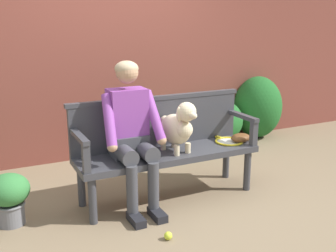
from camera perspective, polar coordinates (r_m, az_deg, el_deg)
The scene contains 15 objects.
ground_plane at distance 4.02m, azimuth 0.00°, elevation -10.01°, with size 40.00×40.00×0.00m, color #7A664C.
brick_garden_fence at distance 5.19m, azimuth -8.06°, elevation 8.81°, with size 8.00×0.30×2.31m, color brown.
hedge_bush_mid_left at distance 6.03m, azimuth 12.55°, elevation 2.63°, with size 0.70×0.69×0.90m, color #1E5B23.
hedge_bush_mid_right at distance 5.59m, azimuth 6.47°, elevation 0.61°, with size 0.86×0.67×0.64m, color #1E5B23.
hedge_bush_far_left at distance 5.14m, azimuth -2.41°, elevation -1.05°, with size 1.01×0.72×0.56m, color #337538.
garden_bench at distance 3.87m, azimuth 0.00°, elevation -4.46°, with size 1.77×0.50×0.47m.
bench_backrest at distance 3.97m, azimuth -1.40°, elevation 0.79°, with size 1.81×0.06×0.50m.
bench_armrest_left_end at distance 3.43m, azimuth -12.09°, elevation -2.72°, with size 0.06×0.50×0.28m.
bench_armrest_right_end at distance 4.15m, azimuth 11.06°, elevation 0.39°, with size 0.06×0.50×0.28m.
person_seated at distance 3.61m, azimuth -5.26°, elevation -0.44°, with size 0.56×0.65×1.34m.
dog_on_bench at distance 3.75m, azimuth 1.47°, elevation -0.09°, with size 0.30×0.51×0.50m.
tennis_racket at distance 4.19m, azimuth 8.38°, elevation -2.07°, with size 0.33×0.58×0.03m.
baseball_glove at distance 4.19m, azimuth 10.23°, elevation -1.65°, with size 0.22×0.17×0.09m, color brown.
tennis_ball at distance 3.31m, azimuth 0.02°, elevation -15.26°, with size 0.07×0.07×0.07m, color #CCDB33.
potted_plant at distance 3.67m, azimuth -21.55°, elevation -9.10°, with size 0.35×0.35×0.45m.
Camera 1 is at (-1.60, -3.28, 1.70)m, focal length 43.10 mm.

